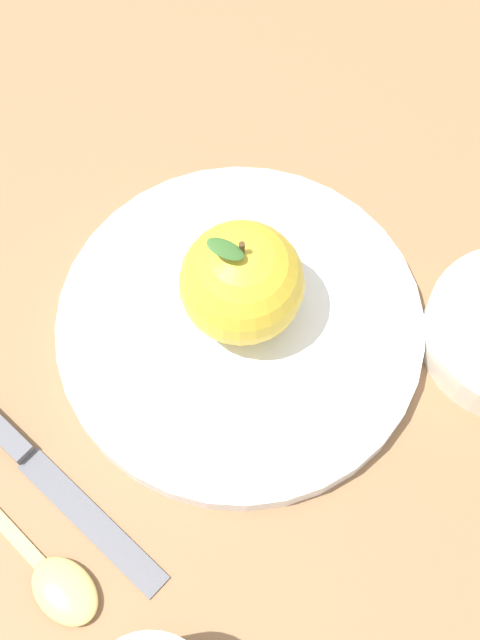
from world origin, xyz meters
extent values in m
plane|color=olive|center=(0.00, 0.00, 0.00)|extent=(2.40, 2.40, 0.00)
cylinder|color=white|center=(-0.02, -0.01, 0.01)|extent=(0.25, 0.25, 0.02)
torus|color=white|center=(-0.02, -0.01, 0.01)|extent=(0.25, 0.25, 0.01)
sphere|color=gold|center=(-0.02, -0.02, 0.06)|extent=(0.08, 0.08, 0.08)
cylinder|color=#4C3319|center=(-0.02, -0.02, 0.10)|extent=(0.00, 0.00, 0.01)
ellipsoid|color=#386628|center=(-0.01, -0.02, 0.11)|extent=(0.03, 0.02, 0.01)
cube|color=#59595E|center=(0.10, 0.10, 0.00)|extent=(0.08, 0.11, 0.00)
ellipsoid|color=#D8B766|center=(0.13, 0.14, 0.01)|extent=(0.05, 0.06, 0.01)
camera|label=1|loc=(0.04, 0.24, 0.57)|focal=50.10mm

